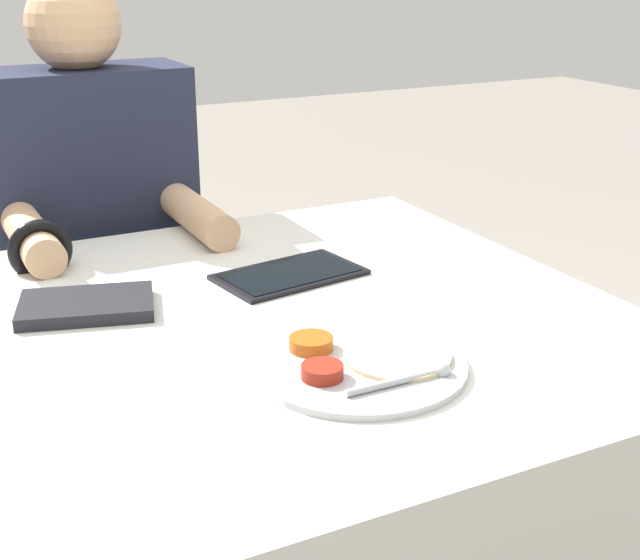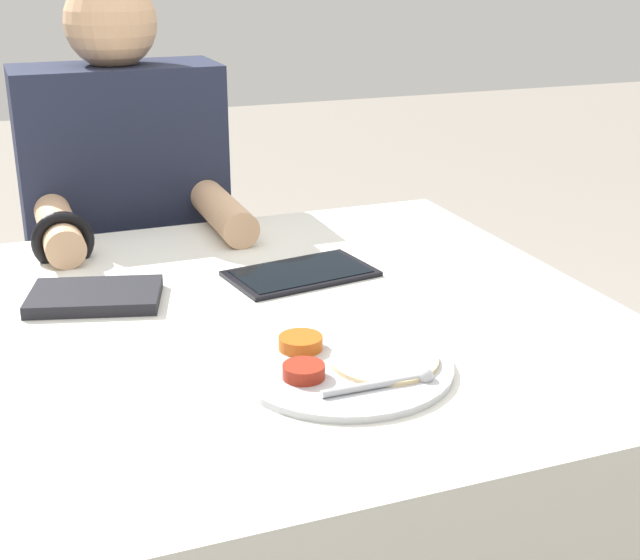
% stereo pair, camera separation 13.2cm
% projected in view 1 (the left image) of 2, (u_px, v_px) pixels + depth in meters
% --- Properties ---
extents(dining_table, '(1.19, 1.02, 0.72)m').
position_uv_depth(dining_table, '(234.00, 529.00, 1.44)').
color(dining_table, silver).
rests_on(dining_table, ground_plane).
extents(thali_tray, '(0.29, 0.29, 0.03)m').
position_uv_depth(thali_tray, '(360.00, 364.00, 1.18)').
color(thali_tray, '#B7BABF').
rests_on(thali_tray, dining_table).
extents(red_notebook, '(0.23, 0.18, 0.02)m').
position_uv_depth(red_notebook, '(87.00, 306.00, 1.36)').
color(red_notebook, silver).
rests_on(red_notebook, dining_table).
extents(tablet_device, '(0.26, 0.18, 0.01)m').
position_uv_depth(tablet_device, '(290.00, 274.00, 1.50)').
color(tablet_device, black).
rests_on(tablet_device, dining_table).
extents(person_diner, '(0.42, 0.47, 1.19)m').
position_uv_depth(person_diner, '(98.00, 286.00, 1.91)').
color(person_diner, black).
rests_on(person_diner, ground_plane).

